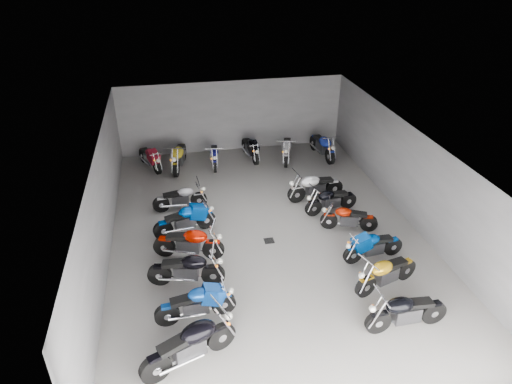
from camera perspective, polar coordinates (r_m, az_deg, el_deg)
The scene contains 24 objects.
ground at distance 15.27m, azimuth 1.23°, elevation -5.06°, with size 14.00×14.00×0.00m, color gray.
wall_back at distance 20.72m, azimuth -2.97°, elevation 9.45°, with size 10.00×0.10×3.20m, color gray.
wall_left at distance 14.32m, azimuth -18.64°, elevation -1.74°, with size 0.10×14.00×3.20m, color gray.
wall_right at distance 16.16m, azimuth 18.88°, elevation 1.89°, with size 0.10×14.00×3.20m, color gray.
ceiling at distance 13.71m, azimuth 1.37°, elevation 6.12°, with size 10.00×14.00×0.04m, color #232326.
drain_grate at distance 14.87m, azimuth 1.65°, elevation -6.11°, with size 0.32×0.32×0.01m, color black.
motorcycle_left_a at distance 10.95m, azimuth -8.23°, elevation -18.36°, with size 2.26×1.06×1.05m.
motorcycle_left_b at distance 11.97m, azimuth -7.44°, elevation -13.66°, with size 2.10×0.46×0.92m.
motorcycle_left_c at distance 13.02m, azimuth -8.62°, elevation -9.54°, with size 2.16×0.61×0.96m.
motorcycle_left_d at distance 14.02m, azimuth -8.34°, elevation -6.30°, with size 2.14×0.78×0.96m.
motorcycle_left_e at distance 15.14m, azimuth -8.81°, elevation -3.47°, with size 2.09×0.66×0.93m.
motorcycle_left_f at distance 16.50m, azimuth -9.41°, elevation -0.73°, with size 1.95×0.41×0.86m.
motorcycle_right_a at distance 12.22m, azimuth 18.23°, elevation -14.01°, with size 2.19×0.44×0.96m.
motorcycle_right_b at distance 13.27m, azimuth 15.94°, elevation -9.68°, with size 2.07×0.80×0.94m.
motorcycle_right_c at distance 14.27m, azimuth 14.39°, elevation -6.54°, with size 1.98×0.45×0.87m.
motorcycle_right_d at distance 15.47m, azimuth 11.47°, elevation -3.19°, with size 1.84×0.71×0.84m.
motorcycle_right_e at distance 16.32m, azimuth 9.31°, elevation -1.00°, with size 2.01×0.54×0.89m.
motorcycle_right_f at distance 17.03m, azimuth 7.38°, elevation 0.68°, with size 2.21×0.51×0.97m.
motorcycle_back_a at distance 19.77m, azimuth -13.12°, elevation 4.21°, with size 0.95×1.92×0.90m.
motorcycle_back_b at distance 19.49m, azimuth -9.59°, elevation 4.43°, with size 0.71×2.29×1.02m.
motorcycle_back_c at distance 19.59m, azimuth -5.22°, elevation 4.59°, with size 0.43×1.96×0.86m.
motorcycle_back_d at distance 20.15m, azimuth -0.70°, elevation 5.50°, with size 0.49×2.03×0.89m.
motorcycle_back_e at distance 20.04m, azimuth 3.86°, elevation 5.41°, with size 0.76×2.15×0.97m.
motorcycle_back_f at distance 20.47m, azimuth 8.33°, elevation 5.76°, with size 0.53×2.28×1.00m.
Camera 1 is at (-2.81, -12.29, 8.61)m, focal length 32.00 mm.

